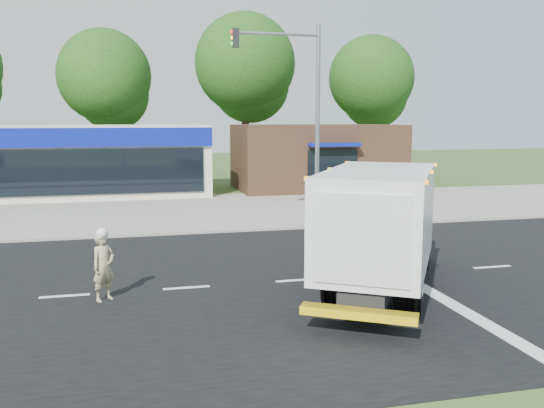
{
  "coord_description": "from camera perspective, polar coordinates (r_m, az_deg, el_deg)",
  "views": [
    {
      "loc": [
        -4.23,
        -14.57,
        4.36
      ],
      "look_at": [
        -0.02,
        2.87,
        1.7
      ],
      "focal_mm": 38.0,
      "sensor_mm": 36.0,
      "label": 1
    }
  ],
  "objects": [
    {
      "name": "ground",
      "position": [
        15.79,
        2.53,
        -7.61
      ],
      "size": [
        120.0,
        120.0,
        0.0
      ],
      "primitive_type": "plane",
      "color": "#385123",
      "rests_on": "ground"
    },
    {
      "name": "road_asphalt",
      "position": [
        15.79,
        2.53,
        -7.59
      ],
      "size": [
        60.0,
        14.0,
        0.02
      ],
      "primitive_type": "cube",
      "color": "black",
      "rests_on": "ground"
    },
    {
      "name": "sidewalk",
      "position": [
        23.56,
        -3.01,
        -2.1
      ],
      "size": [
        60.0,
        2.4,
        0.12
      ],
      "primitive_type": "cube",
      "color": "gray",
      "rests_on": "ground"
    },
    {
      "name": "parking_apron",
      "position": [
        29.21,
        -5.1,
        -0.17
      ],
      "size": [
        60.0,
        9.0,
        0.02
      ],
      "primitive_type": "cube",
      "color": "gray",
      "rests_on": "ground"
    },
    {
      "name": "lane_markings",
      "position": [
        14.99,
        9.0,
        -8.51
      ],
      "size": [
        55.2,
        7.0,
        0.01
      ],
      "color": "silver",
      "rests_on": "road_asphalt"
    },
    {
      "name": "ems_box_truck",
      "position": [
        14.69,
        10.84,
        -1.59
      ],
      "size": [
        5.65,
        7.3,
        3.19
      ],
      "rotation": [
        0.0,
        0.0,
        1.02
      ],
      "color": "black",
      "rests_on": "ground"
    },
    {
      "name": "emergency_worker",
      "position": [
        14.48,
        -16.35,
        -5.82
      ],
      "size": [
        0.73,
        0.7,
        1.79
      ],
      "rotation": [
        0.0,
        0.0,
        0.68
      ],
      "color": "tan",
      "rests_on": "ground"
    },
    {
      "name": "retail_strip_mall",
      "position": [
        34.91,
        -21.45,
        3.99
      ],
      "size": [
        18.0,
        6.2,
        4.0
      ],
      "color": "beige",
      "rests_on": "ground"
    },
    {
      "name": "brown_storefront",
      "position": [
        36.41,
        4.43,
        4.69
      ],
      "size": [
        10.0,
        6.7,
        4.0
      ],
      "color": "#382316",
      "rests_on": "ground"
    },
    {
      "name": "traffic_signal_pole",
      "position": [
        23.14,
        3.0,
        9.82
      ],
      "size": [
        3.51,
        0.25,
        8.0
      ],
      "color": "gray",
      "rests_on": "ground"
    },
    {
      "name": "background_trees",
      "position": [
        42.98,
        -9.24,
        12.36
      ],
      "size": [
        36.77,
        7.39,
        12.1
      ],
      "color": "#332114",
      "rests_on": "ground"
    }
  ]
}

